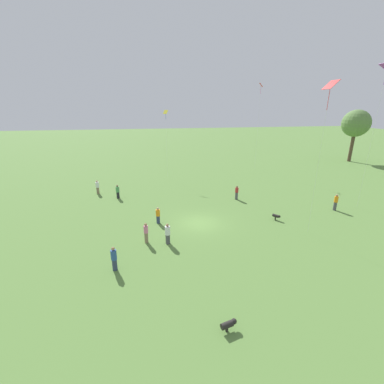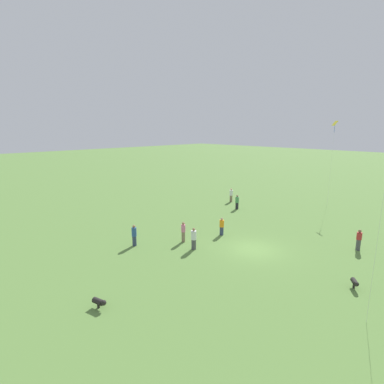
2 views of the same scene
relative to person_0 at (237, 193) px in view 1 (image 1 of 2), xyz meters
name	(u,v)px [view 1 (image 1 of 2)]	position (x,y,z in m)	size (l,w,h in m)	color
ground_plane	(199,223)	(5.86, -6.03, -0.86)	(240.00, 240.00, 0.00)	#5B843D
tree_0	(356,124)	(-18.09, 31.82, 6.88)	(5.39, 5.39, 10.52)	brown
person_0	(237,193)	(0.00, 0.00, 0.00)	(0.40, 0.40, 1.74)	#4C4C51
person_1	(98,187)	(-5.54, -17.27, 0.05)	(0.59, 0.59, 1.84)	#847056
person_2	(168,234)	(9.30, -9.48, 0.03)	(0.62, 0.62, 1.81)	#4C4C51
person_3	(336,202)	(5.44, 9.51, 0.06)	(0.54, 0.54, 1.84)	#4C4C51
person_4	(118,192)	(-3.17, -14.50, 0.00)	(0.61, 0.61, 1.74)	#232328
person_5	(146,233)	(8.81, -11.25, 0.04)	(0.42, 0.42, 1.79)	#847056
person_6	(158,215)	(5.13, -10.02, -0.04)	(0.47, 0.47, 1.66)	#333D5B
person_7	(114,259)	(12.30, -13.51, 0.04)	(0.43, 0.43, 1.82)	#333D5B
kite_0	(261,90)	(-14.95, 9.04, 12.79)	(0.95, 0.78, 14.80)	red
kite_2	(330,91)	(9.68, 3.33, 11.24)	(1.05, 0.81, 12.91)	red
kite_4	(166,116)	(-12.48, -7.35, 8.81)	(0.81, 0.83, 10.52)	yellow
dog_0	(229,324)	(18.75, -7.31, -0.47)	(0.50, 0.91, 0.59)	black
dog_1	(276,216)	(6.65, 1.82, -0.44)	(0.79, 0.65, 0.61)	black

